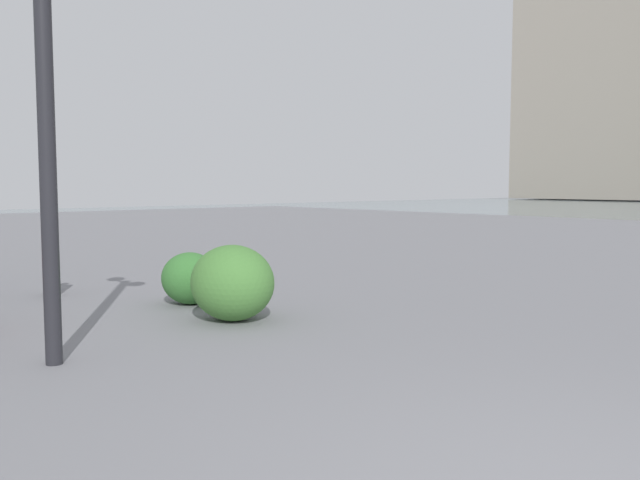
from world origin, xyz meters
TOP-DOWN VIEW (x-y plane):
  - building_highrise at (31.69, -67.48)m, footprint 17.42×10.37m
  - lamppost at (4.44, 0.77)m, footprint 0.98×0.28m
  - bollard_near at (7.92, -0.48)m, footprint 0.13×0.13m
  - bollard_mid at (8.11, -0.48)m, footprint 0.13×0.13m
  - shrub_low at (4.96, -1.40)m, footprint 1.00×0.90m
  - shrub_round at (6.18, -1.59)m, footprint 0.78×0.70m

SIDE VIEW (x-z plane):
  - shrub_round at x=6.18m, z-range 0.00..0.66m
  - shrub_low at x=4.96m, z-range 0.00..0.85m
  - bollard_near at x=7.92m, z-range 0.02..0.84m
  - bollard_mid at x=8.11m, z-range 0.02..0.87m
  - lamppost at x=4.44m, z-range 0.65..4.50m
  - building_highrise at x=31.69m, z-range 0.00..26.43m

